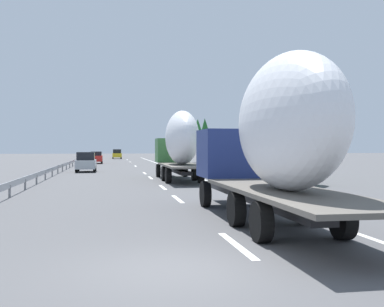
{
  "coord_description": "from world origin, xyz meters",
  "views": [
    {
      "loc": [
        -9.08,
        1.21,
        2.4
      ],
      "look_at": [
        20.92,
        -3.95,
        1.99
      ],
      "focal_mm": 43.93,
      "sensor_mm": 36.0,
      "label": 1
    }
  ],
  "objects": [
    {
      "name": "lane_stripe_1",
      "position": [
        12.33,
        -1.8,
        0.0
      ],
      "size": [
        3.2,
        0.2,
        0.01
      ],
      "primitive_type": "cube",
      "color": "white",
      "rests_on": "ground_plane"
    },
    {
      "name": "tree_3",
      "position": [
        19.02,
        -10.28,
        3.51
      ],
      "size": [
        3.3,
        3.3,
        5.7
      ],
      "color": "#472D19",
      "rests_on": "ground_plane"
    },
    {
      "name": "tree_1",
      "position": [
        25.87,
        -11.76,
        4.01
      ],
      "size": [
        3.97,
        3.97,
        6.51
      ],
      "color": "#472D19",
      "rests_on": "ground_plane"
    },
    {
      "name": "lane_stripe_6",
      "position": [
        64.55,
        -1.8,
        0.0
      ],
      "size": [
        3.2,
        0.2,
        0.01
      ],
      "primitive_type": "cube",
      "color": "white",
      "rests_on": "ground_plane"
    },
    {
      "name": "ground_plane",
      "position": [
        40.0,
        0.0,
        0.0
      ],
      "size": [
        260.0,
        260.0,
        0.0
      ],
      "primitive_type": "plane",
      "color": "#4C4C4F"
    },
    {
      "name": "car_red_compact",
      "position": [
        61.27,
        3.38,
        0.91
      ],
      "size": [
        4.78,
        1.75,
        1.77
      ],
      "color": "red",
      "rests_on": "ground_plane"
    },
    {
      "name": "guardrail_median",
      "position": [
        43.0,
        6.0,
        0.58
      ],
      "size": [
        94.0,
        0.1,
        0.76
      ],
      "color": "#9EA0A5",
      "rests_on": "ground_plane"
    },
    {
      "name": "lane_stripe_9",
      "position": [
        82.23,
        -1.8,
        0.0
      ],
      "size": [
        3.2,
        0.2,
        0.01
      ],
      "primitive_type": "cube",
      "color": "white",
      "rests_on": "ground_plane"
    },
    {
      "name": "tree_5",
      "position": [
        61.98,
        -11.91,
        4.36
      ],
      "size": [
        3.27,
        3.27,
        6.76
      ],
      "color": "#472D19",
      "rests_on": "ground_plane"
    },
    {
      "name": "tree_2",
      "position": [
        78.31,
        -10.35,
        3.85
      ],
      "size": [
        3.32,
        3.32,
        6.37
      ],
      "color": "#472D19",
      "rests_on": "ground_plane"
    },
    {
      "name": "lane_stripe_3",
      "position": [
        27.59,
        -1.8,
        0.0
      ],
      "size": [
        3.2,
        0.2,
        0.01
      ],
      "primitive_type": "cube",
      "color": "white",
      "rests_on": "ground_plane"
    },
    {
      "name": "car_silver_hatch",
      "position": [
        37.52,
        3.65,
        0.96
      ],
      "size": [
        4.01,
        1.88,
        1.93
      ],
      "color": "#ADB2B7",
      "rests_on": "ground_plane"
    },
    {
      "name": "truck_lead",
      "position": [
        24.13,
        -3.6,
        2.69
      ],
      "size": [
        12.19,
        2.55,
        4.92
      ],
      "color": "#387038",
      "rests_on": "ground_plane"
    },
    {
      "name": "lane_stripe_2",
      "position": [
        18.76,
        -1.8,
        0.0
      ],
      "size": [
        3.2,
        0.2,
        0.01
      ],
      "primitive_type": "cube",
      "color": "white",
      "rests_on": "ground_plane"
    },
    {
      "name": "truck_trailing",
      "position": [
        4.43,
        -3.6,
        2.72
      ],
      "size": [
        13.12,
        2.55,
        4.99
      ],
      "color": "navy",
      "rests_on": "ground_plane"
    },
    {
      "name": "lane_stripe_4",
      "position": [
        34.23,
        -1.8,
        0.0
      ],
      "size": [
        3.2,
        0.2,
        0.01
      ],
      "primitive_type": "cube",
      "color": "white",
      "rests_on": "ground_plane"
    },
    {
      "name": "lane_stripe_7",
      "position": [
        63.42,
        -1.8,
        0.0
      ],
      "size": [
        3.2,
        0.2,
        0.01
      ],
      "primitive_type": "cube",
      "color": "white",
      "rests_on": "ground_plane"
    },
    {
      "name": "lane_stripe_8",
      "position": [
        68.24,
        -1.8,
        0.0
      ],
      "size": [
        3.2,
        0.2,
        0.01
      ],
      "primitive_type": "cube",
      "color": "white",
      "rests_on": "ground_plane"
    },
    {
      "name": "tree_4",
      "position": [
        56.1,
        -11.84,
        4.15
      ],
      "size": [
        2.53,
        2.53,
        6.52
      ],
      "color": "#472D19",
      "rests_on": "ground_plane"
    },
    {
      "name": "lane_stripe_0",
      "position": [
        2.0,
        -1.8,
        0.0
      ],
      "size": [
        3.2,
        0.2,
        0.01
      ],
      "primitive_type": "cube",
      "color": "white",
      "rests_on": "ground_plane"
    },
    {
      "name": "lane_stripe_5",
      "position": [
        50.75,
        -1.8,
        0.0
      ],
      "size": [
        3.2,
        0.2,
        0.01
      ],
      "primitive_type": "cube",
      "color": "white",
      "rests_on": "ground_plane"
    },
    {
      "name": "edge_line_right",
      "position": [
        45.0,
        -5.5,
        0.0
      ],
      "size": [
        110.0,
        0.2,
        0.01
      ],
      "primitive_type": "cube",
      "color": "white",
      "rests_on": "ground_plane"
    },
    {
      "name": "tree_0",
      "position": [
        61.16,
        -13.04,
        3.85
      ],
      "size": [
        2.94,
        2.94,
        6.28
      ],
      "color": "#472D19",
      "rests_on": "ground_plane"
    },
    {
      "name": "car_yellow_coupe",
      "position": [
        89.6,
        0.07,
        0.98
      ],
      "size": [
        4.62,
        1.89,
        1.97
      ],
      "color": "gold",
      "rests_on": "ground_plane"
    },
    {
      "name": "road_sign",
      "position": [
        49.43,
        -6.7,
        2.2
      ],
      "size": [
        0.1,
        0.9,
        3.18
      ],
      "color": "gray",
      "rests_on": "ground_plane"
    }
  ]
}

